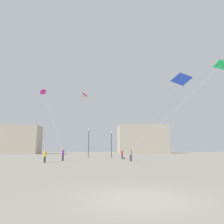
{
  "coord_description": "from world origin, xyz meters",
  "views": [
    {
      "loc": [
        -1.27,
        -7.26,
        1.65
      ],
      "look_at": [
        0.0,
        20.26,
        6.77
      ],
      "focal_mm": 32.47,
      "sensor_mm": 36.0,
      "label": 1
    }
  ],
  "objects_px": {
    "person_in_grey": "(131,154)",
    "person_in_purple": "(63,154)",
    "person_in_yellow": "(45,155)",
    "kite_emerald_delta": "(220,67)",
    "building_left_hall": "(8,140)",
    "building_centre_hall": "(141,139)",
    "kite_crimson_diamond": "(84,96)",
    "kite_cobalt_delta": "(180,81)",
    "kite_magenta_diamond": "(43,92)",
    "handbag_beside_flyer": "(124,158)",
    "person_in_red": "(122,154)",
    "lamppost_east": "(111,140)",
    "lamppost_west": "(89,139)"
  },
  "relations": [
    {
      "from": "person_in_grey",
      "to": "person_in_purple",
      "type": "xyz_separation_m",
      "value": [
        -9.97,
        0.74,
        -0.03
      ]
    },
    {
      "from": "person_in_yellow",
      "to": "kite_emerald_delta",
      "type": "relative_size",
      "value": 0.14
    },
    {
      "from": "building_left_hall",
      "to": "building_centre_hall",
      "type": "height_order",
      "value": "building_centre_hall"
    },
    {
      "from": "person_in_grey",
      "to": "kite_crimson_diamond",
      "type": "distance_m",
      "value": 12.42
    },
    {
      "from": "kite_cobalt_delta",
      "to": "building_centre_hall",
      "type": "distance_m",
      "value": 77.05
    },
    {
      "from": "person_in_grey",
      "to": "person_in_yellow",
      "type": "height_order",
      "value": "person_in_grey"
    },
    {
      "from": "kite_magenta_diamond",
      "to": "person_in_yellow",
      "type": "bearing_deg",
      "value": -70.87
    },
    {
      "from": "person_in_purple",
      "to": "handbag_beside_flyer",
      "type": "height_order",
      "value": "person_in_purple"
    },
    {
      "from": "person_in_red",
      "to": "person_in_grey",
      "type": "distance_m",
      "value": 7.24
    },
    {
      "from": "person_in_grey",
      "to": "lamppost_east",
      "type": "xyz_separation_m",
      "value": [
        -2.35,
        10.79,
        2.46
      ]
    },
    {
      "from": "person_in_red",
      "to": "lamppost_west",
      "type": "xyz_separation_m",
      "value": [
        -6.47,
        5.65,
        3.03
      ]
    },
    {
      "from": "person_in_red",
      "to": "building_left_hall",
      "type": "relative_size",
      "value": 0.07
    },
    {
      "from": "person_in_yellow",
      "to": "kite_cobalt_delta",
      "type": "distance_m",
      "value": 18.62
    },
    {
      "from": "person_in_purple",
      "to": "kite_magenta_diamond",
      "type": "height_order",
      "value": "kite_magenta_diamond"
    },
    {
      "from": "building_left_hall",
      "to": "building_centre_hall",
      "type": "xyz_separation_m",
      "value": [
        54.0,
        16.48,
        1.06
      ]
    },
    {
      "from": "person_in_grey",
      "to": "person_in_red",
      "type": "bearing_deg",
      "value": 30.89
    },
    {
      "from": "person_in_yellow",
      "to": "kite_emerald_delta",
      "type": "height_order",
      "value": "kite_emerald_delta"
    },
    {
      "from": "handbag_beside_flyer",
      "to": "person_in_grey",
      "type": "bearing_deg",
      "value": -88.12
    },
    {
      "from": "building_left_hall",
      "to": "kite_cobalt_delta",
      "type": "bearing_deg",
      "value": -53.99
    },
    {
      "from": "building_centre_hall",
      "to": "kite_magenta_diamond",
      "type": "bearing_deg",
      "value": -121.39
    },
    {
      "from": "kite_cobalt_delta",
      "to": "lamppost_west",
      "type": "relative_size",
      "value": 1.97
    },
    {
      "from": "person_in_red",
      "to": "kite_magenta_diamond",
      "type": "bearing_deg",
      "value": 78.75
    },
    {
      "from": "person_in_red",
      "to": "kite_crimson_diamond",
      "type": "relative_size",
      "value": 0.25
    },
    {
      "from": "kite_emerald_delta",
      "to": "building_centre_hall",
      "type": "xyz_separation_m",
      "value": [
        3.37,
        71.68,
        -5.71
      ]
    },
    {
      "from": "handbag_beside_flyer",
      "to": "kite_cobalt_delta",
      "type": "bearing_deg",
      "value": -78.08
    },
    {
      "from": "kite_emerald_delta",
      "to": "building_left_hall",
      "type": "bearing_deg",
      "value": 132.52
    },
    {
      "from": "kite_magenta_diamond",
      "to": "kite_emerald_delta",
      "type": "height_order",
      "value": "kite_magenta_diamond"
    },
    {
      "from": "lamppost_east",
      "to": "kite_emerald_delta",
      "type": "bearing_deg",
      "value": -52.59
    },
    {
      "from": "kite_magenta_diamond",
      "to": "handbag_beside_flyer",
      "type": "distance_m",
      "value": 23.03
    },
    {
      "from": "person_in_yellow",
      "to": "kite_cobalt_delta",
      "type": "xyz_separation_m",
      "value": [
        15.13,
        -7.83,
        7.5
      ]
    },
    {
      "from": "person_in_grey",
      "to": "kite_cobalt_delta",
      "type": "bearing_deg",
      "value": -135.54
    },
    {
      "from": "building_centre_hall",
      "to": "lamppost_east",
      "type": "bearing_deg",
      "value": -106.83
    },
    {
      "from": "kite_cobalt_delta",
      "to": "lamppost_east",
      "type": "xyz_separation_m",
      "value": [
        -5.97,
        21.77,
        -4.93
      ]
    },
    {
      "from": "person_in_yellow",
      "to": "lamppost_west",
      "type": "relative_size",
      "value": 0.27
    },
    {
      "from": "kite_magenta_diamond",
      "to": "lamppost_west",
      "type": "xyz_separation_m",
      "value": [
        10.29,
        -0.83,
        -10.22
      ]
    },
    {
      "from": "person_in_purple",
      "to": "kite_crimson_diamond",
      "type": "xyz_separation_m",
      "value": [
        3.78,
        -9.4,
        6.42
      ]
    },
    {
      "from": "lamppost_east",
      "to": "person_in_red",
      "type": "bearing_deg",
      "value": -63.87
    },
    {
      "from": "person_in_yellow",
      "to": "person_in_purple",
      "type": "height_order",
      "value": "person_in_purple"
    },
    {
      "from": "kite_crimson_diamond",
      "to": "kite_cobalt_delta",
      "type": "relative_size",
      "value": 0.55
    },
    {
      "from": "kite_emerald_delta",
      "to": "building_centre_hall",
      "type": "height_order",
      "value": "kite_emerald_delta"
    },
    {
      "from": "person_in_grey",
      "to": "building_centre_hall",
      "type": "relative_size",
      "value": 0.08
    },
    {
      "from": "kite_emerald_delta",
      "to": "handbag_beside_flyer",
      "type": "bearing_deg",
      "value": 128.85
    },
    {
      "from": "kite_emerald_delta",
      "to": "kite_magenta_diamond",
      "type": "bearing_deg",
      "value": 144.51
    },
    {
      "from": "kite_emerald_delta",
      "to": "kite_cobalt_delta",
      "type": "distance_m",
      "value": 9.27
    },
    {
      "from": "person_in_grey",
      "to": "lamppost_east",
      "type": "relative_size",
      "value": 0.35
    },
    {
      "from": "handbag_beside_flyer",
      "to": "kite_crimson_diamond",
      "type": "bearing_deg",
      "value": -110.42
    },
    {
      "from": "person_in_red",
      "to": "kite_crimson_diamond",
      "type": "height_order",
      "value": "kite_crimson_diamond"
    },
    {
      "from": "person_in_purple",
      "to": "lamppost_west",
      "type": "bearing_deg",
      "value": -9.96
    },
    {
      "from": "person_in_yellow",
      "to": "lamppost_west",
      "type": "xyz_separation_m",
      "value": [
        4.45,
        16.01,
        3.03
      ]
    },
    {
      "from": "person_in_red",
      "to": "kite_emerald_delta",
      "type": "xyz_separation_m",
      "value": [
        11.36,
        -13.57,
        11.17
      ]
    }
  ]
}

